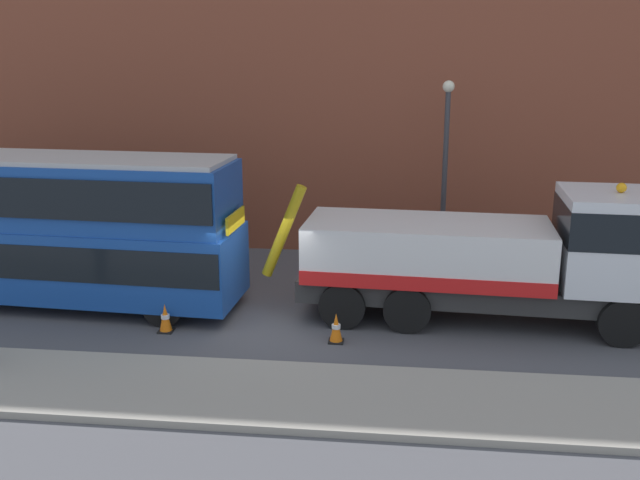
{
  "coord_description": "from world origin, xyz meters",
  "views": [
    {
      "loc": [
        3.27,
        -16.89,
        6.74
      ],
      "look_at": [
        1.3,
        0.56,
        2.0
      ],
      "focal_mm": 39.91,
      "sensor_mm": 36.0,
      "label": 1
    }
  ],
  "objects_px": {
    "traffic_cone_near_bus": "(165,319)",
    "double_decker_bus": "(36,223)",
    "recovery_tow_truck": "(499,255)",
    "street_lamp": "(445,159)",
    "traffic_cone_midway": "(336,329)"
  },
  "relations": [
    {
      "from": "double_decker_bus",
      "to": "street_lamp",
      "type": "distance_m",
      "value": 11.9
    },
    {
      "from": "recovery_tow_truck",
      "to": "traffic_cone_midway",
      "type": "relative_size",
      "value": 14.18
    },
    {
      "from": "street_lamp",
      "to": "traffic_cone_near_bus",
      "type": "bearing_deg",
      "value": -138.97
    },
    {
      "from": "double_decker_bus",
      "to": "street_lamp",
      "type": "height_order",
      "value": "street_lamp"
    },
    {
      "from": "double_decker_bus",
      "to": "traffic_cone_near_bus",
      "type": "bearing_deg",
      "value": -19.36
    },
    {
      "from": "double_decker_bus",
      "to": "traffic_cone_near_bus",
      "type": "distance_m",
      "value": 4.73
    },
    {
      "from": "double_decker_bus",
      "to": "traffic_cone_near_bus",
      "type": "height_order",
      "value": "double_decker_bus"
    },
    {
      "from": "traffic_cone_near_bus",
      "to": "double_decker_bus",
      "type": "bearing_deg",
      "value": 157.31
    },
    {
      "from": "traffic_cone_midway",
      "to": "street_lamp",
      "type": "xyz_separation_m",
      "value": [
        2.76,
        6.24,
        3.13
      ]
    },
    {
      "from": "recovery_tow_truck",
      "to": "double_decker_bus",
      "type": "height_order",
      "value": "double_decker_bus"
    },
    {
      "from": "street_lamp",
      "to": "traffic_cone_midway",
      "type": "bearing_deg",
      "value": -113.88
    },
    {
      "from": "recovery_tow_truck",
      "to": "double_decker_bus",
      "type": "xyz_separation_m",
      "value": [
        -12.13,
        0.03,
        0.47
      ]
    },
    {
      "from": "traffic_cone_near_bus",
      "to": "street_lamp",
      "type": "height_order",
      "value": "street_lamp"
    },
    {
      "from": "traffic_cone_near_bus",
      "to": "street_lamp",
      "type": "relative_size",
      "value": 0.12
    },
    {
      "from": "recovery_tow_truck",
      "to": "double_decker_bus",
      "type": "bearing_deg",
      "value": -176.79
    }
  ]
}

